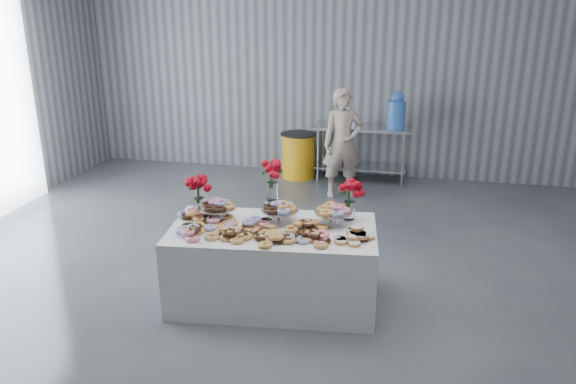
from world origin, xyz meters
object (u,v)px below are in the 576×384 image
person (343,143)px  trash_barrel (298,155)px  display_table (273,265)px  water_jug (396,111)px  prep_table (362,143)px

person → trash_barrel: bearing=117.3°
display_table → water_jug: size_ratio=3.43×
person → display_table: bearing=-113.9°
water_jug → trash_barrel: water_jug is taller
display_table → prep_table: prep_table is taller
prep_table → trash_barrel: bearing=-180.0°
prep_table → person: 0.80m
prep_table → water_jug: (0.50, -0.00, 0.53)m
trash_barrel → display_table: bearing=-81.8°
water_jug → trash_barrel: 1.71m
water_jug → trash_barrel: bearing=180.0°
display_table → person: 3.22m
prep_table → person: bearing=-105.6°
display_table → trash_barrel: bearing=98.2°
display_table → prep_table: (0.45, 3.94, 0.24)m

